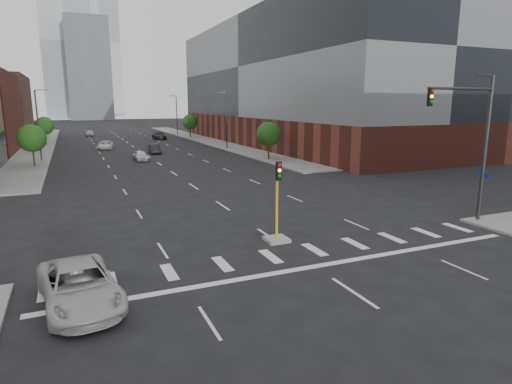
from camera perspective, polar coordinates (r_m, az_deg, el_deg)
ground at (r=16.51m, az=17.13°, el=-15.37°), size 400.00×400.00×0.00m
sidewalk_left_far at (r=85.46m, az=-26.88°, el=5.61°), size 5.00×92.00×0.15m
sidewalk_right_far at (r=88.85m, az=-7.11°, el=6.98°), size 5.00×92.00×0.15m
building_right_main at (r=81.25m, az=5.80°, el=14.28°), size 24.00×70.00×22.00m
tower_left at (r=232.64m, az=-23.94°, el=17.64°), size 22.00×22.00×70.00m
tower_right at (r=273.66m, az=-20.07°, el=17.95°), size 20.00×20.00×80.00m
tower_mid at (r=211.72m, az=-21.42°, el=14.96°), size 18.00×18.00×44.00m
median_traffic_signal at (r=23.16m, az=2.80°, el=-4.31°), size 1.20×1.20×4.40m
mast_arm_signal at (r=29.15m, az=27.35°, el=7.05°), size 5.12×0.90×9.07m
streetlight_right_a at (r=70.01m, az=-4.02°, el=9.81°), size 1.60×0.22×9.07m
streetlight_right_b at (r=103.66m, az=-10.58°, el=10.28°), size 1.60×0.22×9.07m
streetlight_left at (r=61.14m, az=-27.00°, el=8.29°), size 1.60×0.22×9.07m
tree_left_near at (r=56.28m, az=-27.73°, el=6.38°), size 3.20×3.20×4.85m
tree_left_far at (r=86.18m, az=-26.38°, el=7.92°), size 3.20×3.20×4.85m
tree_right_near at (r=56.43m, az=1.70°, el=7.72°), size 3.20×3.20×4.85m
tree_right_far at (r=94.15m, az=-8.80°, el=9.22°), size 3.20×3.20×4.85m
car_near_left at (r=57.86m, az=-15.13°, el=4.70°), size 1.63×3.90×1.32m
car_mid_right at (r=65.72m, az=-13.37°, el=5.62°), size 1.65×4.25×1.38m
car_far_left at (r=74.35m, az=-19.43°, el=5.93°), size 2.89×5.09×1.34m
car_deep_right at (r=91.30m, az=-12.80°, el=7.36°), size 2.27×5.52×1.60m
car_distant at (r=104.41m, az=-21.29°, el=7.32°), size 1.81×4.18×1.40m
parked_minivan at (r=17.45m, az=-22.47°, el=-11.48°), size 3.25×5.79×1.53m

